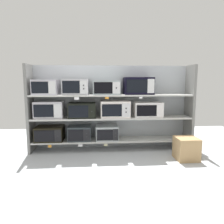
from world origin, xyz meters
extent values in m
cube|color=#B2B7BC|center=(0.00, -1.00, -0.01)|extent=(7.06, 6.00, 0.02)
cube|color=#9EA3A8|center=(0.00, 0.23, 0.83)|extent=(3.26, 0.04, 1.66)
cube|color=slate|center=(-1.56, 0.00, 0.83)|extent=(0.05, 0.41, 1.66)
cube|color=slate|center=(1.56, 0.00, 0.83)|extent=(0.05, 0.41, 1.66)
cube|color=beige|center=(0.00, 0.00, 0.20)|extent=(3.06, 0.41, 0.03)
cube|color=black|center=(-1.21, 0.00, 0.35)|extent=(0.52, 0.41, 0.28)
cube|color=black|center=(-1.27, -0.21, 0.35)|extent=(0.37, 0.01, 0.22)
cube|color=black|center=(-1.02, -0.21, 0.35)|extent=(0.12, 0.01, 0.22)
cylinder|color=#262628|center=(-1.02, -0.22, 0.35)|extent=(0.02, 0.01, 0.02)
cube|color=#2C3438|center=(-0.64, 0.00, 0.35)|extent=(0.44, 0.38, 0.27)
cube|color=black|center=(-0.70, -0.20, 0.35)|extent=(0.28, 0.01, 0.22)
cube|color=black|center=(-0.49, -0.20, 0.35)|extent=(0.13, 0.01, 0.22)
cylinder|color=#262628|center=(-0.49, -0.20, 0.32)|extent=(0.02, 0.01, 0.02)
cylinder|color=#262628|center=(-0.49, -0.20, 0.38)|extent=(0.02, 0.01, 0.02)
cube|color=#9FA6A8|center=(-0.10, 0.00, 0.35)|extent=(0.43, 0.40, 0.27)
cube|color=black|center=(-0.15, -0.21, 0.35)|extent=(0.30, 0.01, 0.21)
cube|color=black|center=(0.05, -0.21, 0.35)|extent=(0.10, 0.01, 0.22)
cylinder|color=#262628|center=(0.05, -0.21, 0.32)|extent=(0.02, 0.01, 0.02)
cylinder|color=#262628|center=(0.05, -0.21, 0.38)|extent=(0.02, 0.01, 0.02)
cube|color=orange|center=(-1.18, -0.21, 0.15)|extent=(0.06, 0.00, 0.05)
cube|color=white|center=(-0.61, -0.21, 0.15)|extent=(0.08, 0.00, 0.04)
cube|color=beige|center=(-0.13, -0.21, 0.15)|extent=(0.07, 0.00, 0.04)
cube|color=beige|center=(0.00, 0.00, 0.64)|extent=(3.06, 0.41, 0.03)
cube|color=#B5B1B9|center=(-1.20, 0.00, 0.81)|extent=(0.54, 0.32, 0.32)
cube|color=black|center=(-1.27, -0.17, 0.81)|extent=(0.36, 0.01, 0.23)
cube|color=silver|center=(-1.02, -0.17, 0.81)|extent=(0.14, 0.01, 0.25)
cube|color=black|center=(-0.58, 0.00, 0.80)|extent=(0.52, 0.37, 0.29)
cube|color=black|center=(-0.64, -0.19, 0.80)|extent=(0.36, 0.01, 0.22)
cube|color=black|center=(-0.39, -0.19, 0.80)|extent=(0.13, 0.01, 0.23)
cylinder|color=#262628|center=(-0.39, -0.20, 0.80)|extent=(0.02, 0.01, 0.02)
cube|color=silver|center=(0.06, 0.00, 0.81)|extent=(0.56, 0.38, 0.32)
cube|color=black|center=(-0.02, -0.20, 0.81)|extent=(0.37, 0.01, 0.23)
cube|color=silver|center=(0.25, -0.19, 0.81)|extent=(0.16, 0.01, 0.25)
cylinder|color=#262628|center=(0.25, -0.20, 0.78)|extent=(0.02, 0.01, 0.02)
cylinder|color=#262628|center=(0.25, -0.20, 0.85)|extent=(0.02, 0.01, 0.02)
cube|color=silver|center=(0.71, 0.00, 0.80)|extent=(0.55, 0.35, 0.29)
cube|color=black|center=(0.65, -0.18, 0.80)|extent=(0.38, 0.01, 0.21)
cube|color=silver|center=(0.90, -0.18, 0.80)|extent=(0.13, 0.01, 0.23)
cube|color=beige|center=(0.00, 0.00, 1.09)|extent=(3.06, 0.41, 0.03)
cube|color=#BAB6C1|center=(-1.25, 0.00, 1.24)|extent=(0.45, 0.42, 0.28)
cube|color=black|center=(-1.31, -0.21, 1.24)|extent=(0.30, 0.01, 0.20)
cube|color=silver|center=(-1.09, -0.21, 1.24)|extent=(0.13, 0.01, 0.22)
cube|color=#B9B8BF|center=(-0.69, 0.00, 1.25)|extent=(0.48, 0.37, 0.29)
cube|color=black|center=(-0.76, -0.19, 1.25)|extent=(0.31, 0.01, 0.22)
cube|color=silver|center=(-0.53, -0.19, 1.25)|extent=(0.14, 0.01, 0.24)
cylinder|color=#262628|center=(-0.53, -0.20, 1.21)|extent=(0.02, 0.01, 0.02)
cylinder|color=#262628|center=(-0.53, -0.20, 1.28)|extent=(0.02, 0.01, 0.02)
cube|color=#9BA7A8|center=(-0.11, 0.00, 1.23)|extent=(0.51, 0.40, 0.26)
cube|color=black|center=(-0.17, -0.21, 1.23)|extent=(0.34, 0.01, 0.21)
cube|color=silver|center=(0.06, -0.20, 1.23)|extent=(0.14, 0.01, 0.21)
cylinder|color=#262628|center=(0.06, -0.21, 1.23)|extent=(0.02, 0.01, 0.02)
cube|color=black|center=(0.51, 0.00, 1.26)|extent=(0.55, 0.39, 0.33)
cube|color=black|center=(0.45, -0.20, 1.26)|extent=(0.39, 0.01, 0.24)
cube|color=silver|center=(0.71, -0.20, 1.26)|extent=(0.13, 0.01, 0.26)
cube|color=white|center=(-0.66, -0.21, 1.04)|extent=(0.09, 0.00, 0.05)
cube|color=orange|center=(-0.11, -0.21, 1.05)|extent=(0.07, 0.00, 0.04)
cube|color=white|center=(0.52, -0.21, 1.05)|extent=(0.06, 0.00, 0.03)
cube|color=tan|center=(1.25, -0.64, 0.19)|extent=(0.37, 0.37, 0.39)
camera|label=1|loc=(-0.30, -4.04, 1.34)|focal=33.54mm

